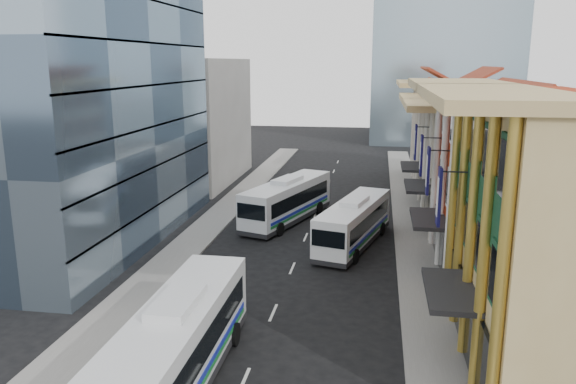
% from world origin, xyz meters
% --- Properties ---
extents(sidewalk_right, '(3.00, 90.00, 0.15)m').
position_xyz_m(sidewalk_right, '(8.50, 22.00, 0.07)').
color(sidewalk_right, slate).
rests_on(sidewalk_right, ground).
extents(sidewalk_left, '(3.00, 90.00, 0.15)m').
position_xyz_m(sidewalk_left, '(-8.50, 22.00, 0.07)').
color(sidewalk_left, slate).
rests_on(sidewalk_left, ground).
extents(shophouse_tan, '(8.00, 14.00, 12.00)m').
position_xyz_m(shophouse_tan, '(14.00, 5.00, 6.00)').
color(shophouse_tan, tan).
rests_on(shophouse_tan, ground).
extents(shophouse_red, '(8.00, 10.00, 12.00)m').
position_xyz_m(shophouse_red, '(14.00, 17.00, 6.00)').
color(shophouse_red, '#A12E12').
rests_on(shophouse_red, ground).
extents(shophouse_cream_near, '(8.00, 9.00, 10.00)m').
position_xyz_m(shophouse_cream_near, '(14.00, 26.50, 5.00)').
color(shophouse_cream_near, beige).
rests_on(shophouse_cream_near, ground).
extents(shophouse_cream_mid, '(8.00, 9.00, 10.00)m').
position_xyz_m(shophouse_cream_mid, '(14.00, 35.50, 5.00)').
color(shophouse_cream_mid, beige).
rests_on(shophouse_cream_mid, ground).
extents(shophouse_cream_far, '(8.00, 12.00, 11.00)m').
position_xyz_m(shophouse_cream_far, '(14.00, 46.00, 5.50)').
color(shophouse_cream_far, beige).
rests_on(shophouse_cream_far, ground).
extents(office_tower, '(12.00, 26.00, 30.00)m').
position_xyz_m(office_tower, '(-17.00, 19.00, 15.00)').
color(office_tower, '#415468').
rests_on(office_tower, ground).
extents(office_block_far, '(10.00, 18.00, 14.00)m').
position_xyz_m(office_block_far, '(-16.00, 42.00, 7.00)').
color(office_block_far, gray).
rests_on(office_block_far, ground).
extents(bus_left_near, '(3.00, 12.75, 4.09)m').
position_xyz_m(bus_left_near, '(-2.64, 0.30, 2.04)').
color(bus_left_near, silver).
rests_on(bus_left_near, ground).
extents(bus_left_far, '(6.58, 12.56, 3.94)m').
position_xyz_m(bus_left_far, '(-2.17, 26.28, 1.97)').
color(bus_left_far, white).
rests_on(bus_left_far, ground).
extents(bus_right, '(5.55, 11.81, 3.69)m').
position_xyz_m(bus_right, '(3.86, 20.58, 1.85)').
color(bus_right, white).
rests_on(bus_right, ground).
extents(sedan_left, '(2.30, 4.08, 1.31)m').
position_xyz_m(sedan_left, '(-5.30, 2.58, 0.65)').
color(sedan_left, silver).
rests_on(sedan_left, ground).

